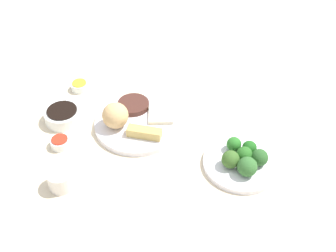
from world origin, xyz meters
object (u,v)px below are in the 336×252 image
(main_plate, at_px, (139,123))
(teacup, at_px, (61,180))
(sauce_ramekin_sweet_and_sour, at_px, (60,143))
(soy_sauce_bowl, at_px, (63,116))
(sauce_ramekin_hot_mustard, at_px, (80,86))
(broccoli_plate, at_px, (241,163))

(main_plate, bearing_deg, teacup, 67.63)
(main_plate, distance_m, teacup, 0.29)
(sauce_ramekin_sweet_and_sour, height_order, teacup, teacup)
(soy_sauce_bowl, height_order, sauce_ramekin_hot_mustard, soy_sauce_bowl)
(main_plate, height_order, sauce_ramekin_hot_mustard, sauce_ramekin_hot_mustard)
(main_plate, xyz_separation_m, soy_sauce_bowl, (0.22, 0.04, 0.01))
(broccoli_plate, distance_m, teacup, 0.47)
(broccoli_plate, relative_size, soy_sauce_bowl, 1.92)
(sauce_ramekin_sweet_and_sour, distance_m, teacup, 0.15)
(main_plate, height_order, sauce_ramekin_sweet_and_sour, sauce_ramekin_sweet_and_sour)
(soy_sauce_bowl, height_order, teacup, teacup)
(broccoli_plate, height_order, sauce_ramekin_sweet_and_sour, sauce_ramekin_sweet_and_sour)
(broccoli_plate, height_order, teacup, teacup)
(broccoli_plate, bearing_deg, soy_sauce_bowl, -3.42)
(teacup, bearing_deg, broccoli_plate, -154.98)
(main_plate, xyz_separation_m, broccoli_plate, (-0.31, 0.07, -0.00))
(broccoli_plate, xyz_separation_m, sauce_ramekin_sweet_and_sour, (0.49, 0.07, 0.00))
(soy_sauce_bowl, xyz_separation_m, sauce_ramekin_hot_mustard, (0.02, -0.15, -0.01))
(sauce_ramekin_sweet_and_sour, bearing_deg, soy_sauce_bowl, -68.13)
(main_plate, distance_m, sauce_ramekin_hot_mustard, 0.26)
(sauce_ramekin_hot_mustard, xyz_separation_m, teacup, (-0.12, 0.38, 0.01))
(soy_sauce_bowl, distance_m, teacup, 0.25)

